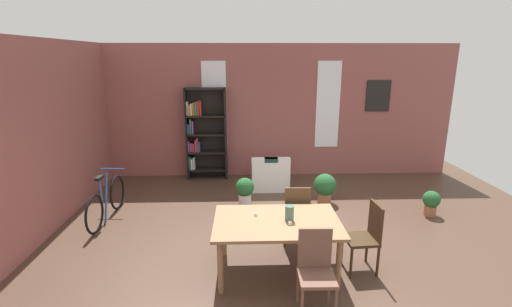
% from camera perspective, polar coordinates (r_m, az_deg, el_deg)
% --- Properties ---
extents(ground_plane, '(9.83, 9.83, 0.00)m').
position_cam_1_polar(ground_plane, '(5.72, 4.97, -14.38)').
color(ground_plane, '#4C3528').
extents(back_wall_brick, '(8.56, 0.12, 3.09)m').
position_cam_1_polar(back_wall_brick, '(8.60, 2.40, 6.63)').
color(back_wall_brick, '#96524D').
rests_on(back_wall_brick, ground).
extents(left_wall_brick, '(0.12, 7.96, 3.09)m').
position_cam_1_polar(left_wall_brick, '(6.01, -33.95, 0.35)').
color(left_wall_brick, '#96524D').
rests_on(left_wall_brick, ground).
extents(window_pane_0, '(0.55, 0.02, 2.01)m').
position_cam_1_polar(window_pane_0, '(8.51, -6.54, 7.50)').
color(window_pane_0, white).
extents(window_pane_1, '(0.55, 0.02, 2.01)m').
position_cam_1_polar(window_pane_1, '(8.71, 11.24, 7.49)').
color(window_pane_1, white).
extents(dining_table, '(1.64, 1.06, 0.74)m').
position_cam_1_polar(dining_table, '(4.82, 3.30, -11.35)').
color(dining_table, '#8E6644').
rests_on(dining_table, ground).
extents(vase_on_table, '(0.12, 0.12, 0.20)m').
position_cam_1_polar(vase_on_table, '(4.76, 5.28, -9.32)').
color(vase_on_table, '#4C7266').
rests_on(vase_on_table, dining_table).
extents(tealight_candle_0, '(0.04, 0.04, 0.04)m').
position_cam_1_polar(tealight_candle_0, '(4.91, -0.07, -9.51)').
color(tealight_candle_0, silver).
rests_on(tealight_candle_0, dining_table).
extents(tealight_candle_1, '(0.04, 0.04, 0.04)m').
position_cam_1_polar(tealight_candle_1, '(4.68, 5.35, -10.85)').
color(tealight_candle_1, silver).
rests_on(tealight_candle_1, dining_table).
extents(dining_chair_near_right, '(0.41, 0.41, 0.95)m').
position_cam_1_polar(dining_chair_near_right, '(4.29, 9.39, -17.45)').
color(dining_chair_near_right, brown).
rests_on(dining_chair_near_right, ground).
extents(dining_chair_head_right, '(0.43, 0.43, 0.95)m').
position_cam_1_polar(dining_chair_head_right, '(5.13, 16.95, -12.15)').
color(dining_chair_head_right, '#372614').
rests_on(dining_chair_head_right, ground).
extents(dining_chair_far_right, '(0.41, 0.41, 0.95)m').
position_cam_1_polar(dining_chair_far_right, '(5.61, 6.36, -9.16)').
color(dining_chair_far_right, '#4C3622').
rests_on(dining_chair_far_right, ground).
extents(bookshelf_tall, '(0.93, 0.29, 2.12)m').
position_cam_1_polar(bookshelf_tall, '(8.47, -8.26, 3.24)').
color(bookshelf_tall, black).
rests_on(bookshelf_tall, ground).
extents(armchair_white, '(0.80, 0.81, 0.75)m').
position_cam_1_polar(armchair_white, '(7.96, 2.21, -3.45)').
color(armchair_white, white).
rests_on(armchair_white, ground).
extents(bicycle_second, '(0.44, 1.64, 0.87)m').
position_cam_1_polar(bicycle_second, '(6.96, -22.44, -6.98)').
color(bicycle_second, black).
rests_on(bicycle_second, ground).
extents(potted_plant_by_shelf, '(0.36, 0.36, 0.53)m').
position_cam_1_polar(potted_plant_by_shelf, '(7.07, -1.76, -5.71)').
color(potted_plant_by_shelf, silver).
rests_on(potted_plant_by_shelf, ground).
extents(potted_plant_corner, '(0.44, 0.44, 0.59)m').
position_cam_1_polar(potted_plant_corner, '(7.24, 10.78, -5.15)').
color(potted_plant_corner, '#9E6042').
rests_on(potted_plant_corner, ground).
extents(potted_plant_window, '(0.30, 0.30, 0.46)m').
position_cam_1_polar(potted_plant_window, '(7.33, 25.83, -6.83)').
color(potted_plant_window, '#9E6042').
rests_on(potted_plant_window, ground).
extents(framed_picture, '(0.56, 0.03, 0.72)m').
position_cam_1_polar(framed_picture, '(9.02, 18.65, 8.58)').
color(framed_picture, black).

